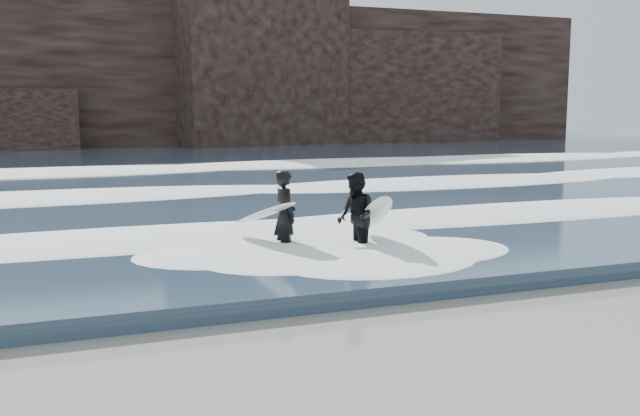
{
  "coord_description": "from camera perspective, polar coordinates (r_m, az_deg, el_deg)",
  "views": [
    {
      "loc": [
        -4.97,
        -6.08,
        2.9
      ],
      "look_at": [
        -0.17,
        6.4,
        1.0
      ],
      "focal_mm": 40.0,
      "sensor_mm": 36.0,
      "label": 1
    }
  ],
  "objects": [
    {
      "name": "sea",
      "position": [
        35.53,
        -12.95,
        3.43
      ],
      "size": [
        90.0,
        52.0,
        0.3
      ],
      "primitive_type": "cube",
      "color": "#293C51",
      "rests_on": "ground"
    },
    {
      "name": "foam_near",
      "position": [
        16.07,
        -2.76,
        -0.87
      ],
      "size": [
        60.0,
        3.2,
        0.2
      ],
      "primitive_type": "ellipsoid",
      "color": "white",
      "rests_on": "sea"
    },
    {
      "name": "headland",
      "position": [
        52.35,
        -15.82,
        10.07
      ],
      "size": [
        70.0,
        9.0,
        10.0
      ],
      "primitive_type": "cube",
      "color": "black",
      "rests_on": "ground"
    },
    {
      "name": "ground",
      "position": [
        8.37,
        17.52,
        -12.57
      ],
      "size": [
        120.0,
        120.0,
        0.0
      ],
      "primitive_type": "plane",
      "color": "#776959",
      "rests_on": "ground"
    },
    {
      "name": "foam_far",
      "position": [
        31.57,
        -11.93,
        3.45
      ],
      "size": [
        60.0,
        4.8,
        0.3
      ],
      "primitive_type": "ellipsoid",
      "color": "white",
      "rests_on": "sea"
    },
    {
      "name": "surfer_right",
      "position": [
        13.42,
        3.02,
        -0.69
      ],
      "size": [
        1.21,
        1.8,
        1.7
      ],
      "color": "black",
      "rests_on": "ground"
    },
    {
      "name": "surfer_left",
      "position": [
        13.67,
        -3.12,
        -0.51
      ],
      "size": [
        1.19,
        1.93,
        1.71
      ],
      "color": "black",
      "rests_on": "ground"
    },
    {
      "name": "foam_mid",
      "position": [
        22.76,
        -8.3,
        1.74
      ],
      "size": [
        60.0,
        4.0,
        0.24
      ],
      "primitive_type": "ellipsoid",
      "color": "white",
      "rests_on": "sea"
    }
  ]
}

